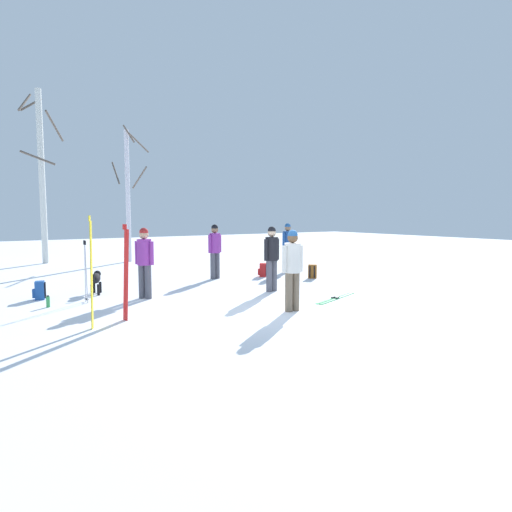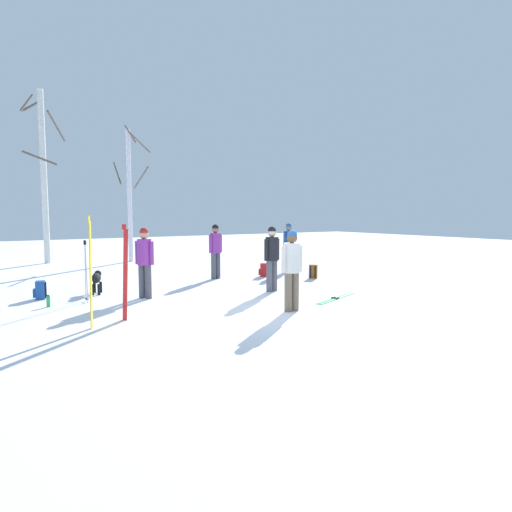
# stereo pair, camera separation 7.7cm
# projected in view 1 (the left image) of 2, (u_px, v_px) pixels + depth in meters

# --- Properties ---
(ground_plane) EXTENTS (60.00, 60.00, 0.00)m
(ground_plane) POSITION_uv_depth(u_px,v_px,m) (274.00, 312.00, 9.21)
(ground_plane) COLOR white
(person_0) EXTENTS (0.51, 0.34, 1.72)m
(person_0) POSITION_uv_depth(u_px,v_px,m) (288.00, 244.00, 15.46)
(person_0) COLOR #72604C
(person_0) RESTS_ON ground_plane
(person_1) EXTENTS (0.52, 0.34, 1.72)m
(person_1) POSITION_uv_depth(u_px,v_px,m) (292.00, 265.00, 9.18)
(person_1) COLOR #72604C
(person_1) RESTS_ON ground_plane
(person_2) EXTENTS (0.34, 0.44, 1.72)m
(person_2) POSITION_uv_depth(u_px,v_px,m) (144.00, 258.00, 10.55)
(person_2) COLOR #4C4C56
(person_2) RESTS_ON ground_plane
(person_3) EXTENTS (0.51, 0.34, 1.72)m
(person_3) POSITION_uv_depth(u_px,v_px,m) (272.00, 254.00, 11.54)
(person_3) COLOR #4C4C56
(person_3) RESTS_ON ground_plane
(person_4) EXTENTS (0.51, 0.34, 1.72)m
(person_4) POSITION_uv_depth(u_px,v_px,m) (215.00, 248.00, 13.79)
(person_4) COLOR #4C4C56
(person_4) RESTS_ON ground_plane
(dog) EXTENTS (0.41, 0.86, 0.57)m
(dog) POSITION_uv_depth(u_px,v_px,m) (96.00, 279.00, 11.23)
(dog) COLOR black
(dog) RESTS_ON ground_plane
(ski_pair_planted_0) EXTENTS (0.09, 0.25, 1.85)m
(ski_pair_planted_0) POSITION_uv_depth(u_px,v_px,m) (126.00, 273.00, 8.34)
(ski_pair_planted_0) COLOR red
(ski_pair_planted_0) RESTS_ON ground_plane
(ski_pair_planted_1) EXTENTS (0.12, 0.26, 2.02)m
(ski_pair_planted_1) POSITION_uv_depth(u_px,v_px,m) (91.00, 273.00, 7.82)
(ski_pair_planted_1) COLOR yellow
(ski_pair_planted_1) RESTS_ON ground_plane
(ski_pair_lying_0) EXTENTS (1.75, 0.81, 0.05)m
(ski_pair_lying_0) POSITION_uv_depth(u_px,v_px,m) (336.00, 298.00, 10.65)
(ski_pair_lying_0) COLOR green
(ski_pair_lying_0) RESTS_ON ground_plane
(ski_poles_0) EXTENTS (0.07, 0.22, 1.44)m
(ski_poles_0) POSITION_uv_depth(u_px,v_px,m) (86.00, 269.00, 10.11)
(ski_poles_0) COLOR #B2B2BC
(ski_poles_0) RESTS_ON ground_plane
(backpack_0) EXTENTS (0.32, 0.30, 0.44)m
(backpack_0) POSITION_uv_depth(u_px,v_px,m) (39.00, 291.00, 10.51)
(backpack_0) COLOR #1E4C99
(backpack_0) RESTS_ON ground_plane
(backpack_1) EXTENTS (0.35, 0.34, 0.44)m
(backpack_1) POSITION_uv_depth(u_px,v_px,m) (313.00, 272.00, 13.96)
(backpack_1) COLOR #99591E
(backpack_1) RESTS_ON ground_plane
(backpack_2) EXTENTS (0.35, 0.34, 0.44)m
(backpack_2) POSITION_uv_depth(u_px,v_px,m) (263.00, 270.00, 14.33)
(backpack_2) COLOR red
(backpack_2) RESTS_ON ground_plane
(water_bottle_0) EXTENTS (0.08, 0.08, 0.26)m
(water_bottle_0) POSITION_uv_depth(u_px,v_px,m) (48.00, 302.00, 9.64)
(water_bottle_0) COLOR green
(water_bottle_0) RESTS_ON ground_plane
(birch_tree_2) EXTENTS (1.73, 1.70, 7.04)m
(birch_tree_2) POSITION_uv_depth(u_px,v_px,m) (42.00, 173.00, 17.84)
(birch_tree_2) COLOR silver
(birch_tree_2) RESTS_ON ground_plane
(birch_tree_3) EXTENTS (1.43, 1.63, 5.68)m
(birch_tree_3) POSITION_uv_depth(u_px,v_px,m) (128.00, 193.00, 18.59)
(birch_tree_3) COLOR silver
(birch_tree_3) RESTS_ON ground_plane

